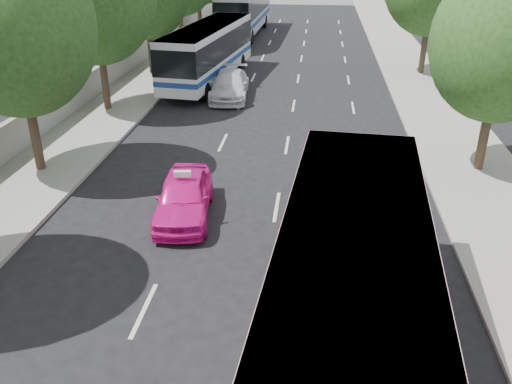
# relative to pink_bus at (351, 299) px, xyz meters

# --- Properties ---
(ground) EXTENTS (120.00, 120.00, 0.00)m
(ground) POSITION_rel_pink_bus_xyz_m (-3.01, 4.00, -2.26)
(ground) COLOR black
(ground) RESTS_ON ground
(sidewalk_left) EXTENTS (4.00, 90.00, 0.15)m
(sidewalk_left) POSITION_rel_pink_bus_xyz_m (-11.51, 24.00, -2.18)
(sidewalk_left) COLOR #9E998E
(sidewalk_left) RESTS_ON ground
(sidewalk_right) EXTENTS (4.00, 90.00, 0.12)m
(sidewalk_right) POSITION_rel_pink_bus_xyz_m (5.49, 24.00, -2.20)
(sidewalk_right) COLOR #9E998E
(sidewalk_right) RESTS_ON ground
(low_wall) EXTENTS (0.30, 90.00, 1.50)m
(low_wall) POSITION_rel_pink_bus_xyz_m (-13.31, 24.00, -1.36)
(low_wall) COLOR #9E998E
(low_wall) RESTS_ON sidewalk_left
(tree_left_b) EXTENTS (5.70, 5.70, 8.88)m
(tree_left_b) POSITION_rel_pink_bus_xyz_m (-11.43, 9.94, 3.56)
(tree_left_b) COLOR #38281E
(tree_left_b) RESTS_ON ground
(tree_right_near) EXTENTS (5.10, 5.10, 7.95)m
(tree_right_near) POSITION_rel_pink_bus_xyz_m (5.77, 11.94, 2.95)
(tree_right_near) COLOR #38281E
(tree_right_near) RESTS_ON ground
(pink_bus) EXTENTS (3.75, 11.56, 3.63)m
(pink_bus) POSITION_rel_pink_bus_xyz_m (0.00, 0.00, 0.00)
(pink_bus) COLOR #CC8391
(pink_bus) RESTS_ON ground
(pink_taxi) EXTENTS (2.20, 4.46, 1.46)m
(pink_taxi) POSITION_rel_pink_bus_xyz_m (-5.01, 7.00, -1.53)
(pink_taxi) COLOR #EA1495
(pink_taxi) RESTS_ON ground
(white_pickup) EXTENTS (2.38, 5.13, 1.45)m
(white_pickup) POSITION_rel_pink_bus_xyz_m (-5.70, 21.17, -1.53)
(white_pickup) COLOR silver
(white_pickup) RESTS_ON ground
(tour_coach_front) EXTENTS (3.91, 11.73, 3.44)m
(tour_coach_front) POSITION_rel_pink_bus_xyz_m (-7.51, 24.46, -0.19)
(tour_coach_front) COLOR white
(tour_coach_front) RESTS_ON ground
(tour_coach_rear) EXTENTS (3.33, 13.42, 3.99)m
(tour_coach_rear) POSITION_rel_pink_bus_xyz_m (-7.51, 41.55, 0.14)
(tour_coach_rear) COLOR silver
(tour_coach_rear) RESTS_ON ground
(taxi_roof_sign) EXTENTS (0.57, 0.24, 0.18)m
(taxi_roof_sign) POSITION_rel_pink_bus_xyz_m (-5.01, 7.00, -0.70)
(taxi_roof_sign) COLOR silver
(taxi_roof_sign) RESTS_ON pink_taxi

